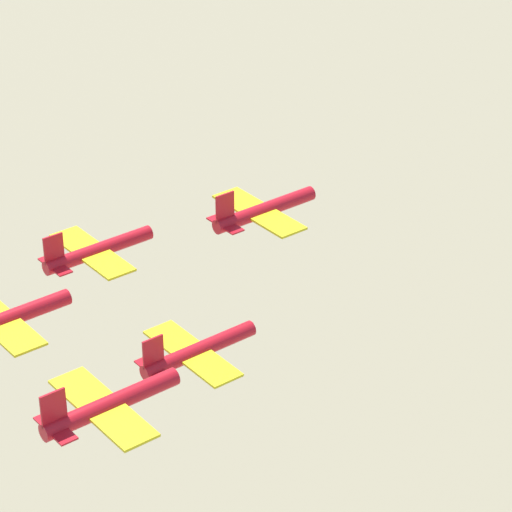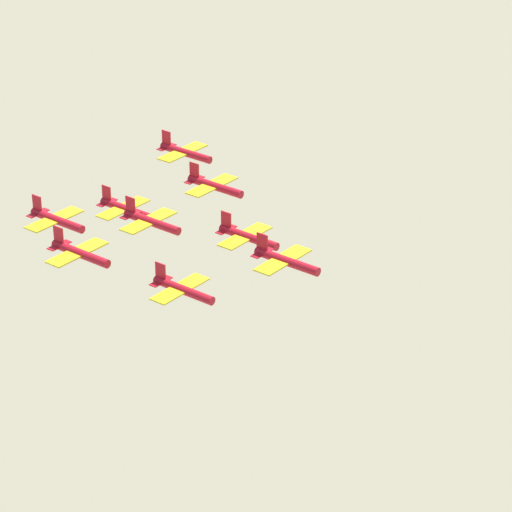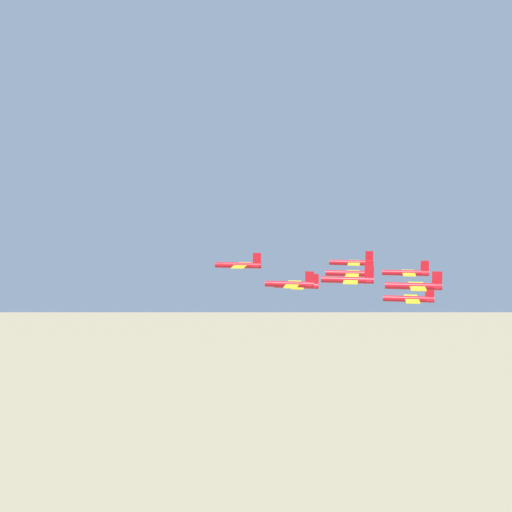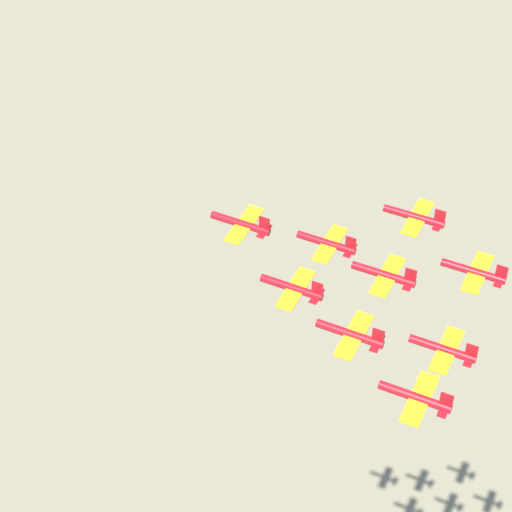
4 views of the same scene
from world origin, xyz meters
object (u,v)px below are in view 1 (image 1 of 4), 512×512
at_px(jet_4, 3,320).
at_px(jet_5, 106,406).
at_px(jet_2, 195,351).
at_px(jet_0, 261,211).
at_px(jet_1, 95,251).

height_order(jet_4, jet_5, jet_5).
bearing_deg(jet_5, jet_2, 120.47).
distance_m(jet_0, jet_5, 25.33).
distance_m(jet_0, jet_2, 13.55).
relative_size(jet_0, jet_2, 1.00).
relative_size(jet_0, jet_5, 1.00).
xyz_separation_m(jet_1, jet_2, (-12.32, -3.61, -2.28)).
height_order(jet_1, jet_4, jet_4).
distance_m(jet_0, jet_1, 12.91).
xyz_separation_m(jet_0, jet_5, (-18.47, 17.33, -0.66)).
bearing_deg(jet_2, jet_5, -59.53).
bearing_deg(jet_0, jet_5, -59.53).
distance_m(jet_0, jet_4, 21.86).
height_order(jet_0, jet_4, jet_0).
bearing_deg(jet_5, jet_1, 150.46).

